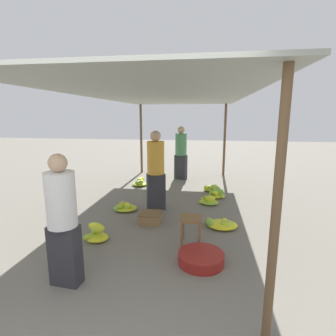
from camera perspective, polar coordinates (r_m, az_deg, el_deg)
The scene contains 17 objects.
canopy_post_front_right at distance 2.37m, azimuth 22.43°, elevation -9.51°, with size 0.08×0.08×2.39m, color brown.
canopy_post_back_left at distance 9.33m, azimuth -5.86°, elevation 6.29°, with size 0.08×0.08×2.39m, color brown.
canopy_post_back_right at distance 9.06m, azimuth 12.22°, elevation 5.94°, with size 0.08×0.08×2.39m, color brown.
canopy_tarp at distance 5.66m, azimuth -0.29°, elevation 15.46°, with size 3.29×7.25×0.04m, color #9EA399.
vendor_foreground at distance 3.33m, azimuth -22.00°, elevation -10.26°, with size 0.37×0.37×1.59m.
stool at distance 4.23m, azimuth 5.07°, elevation -11.73°, with size 0.34×0.34×0.44m.
basin_black at distance 3.84m, azimuth 7.21°, elevation -18.89°, with size 0.64×0.64×0.15m.
banana_pile_left_0 at distance 7.67m, azimuth -6.20°, elevation -3.22°, with size 0.43×0.59×0.24m.
banana_pile_left_1 at distance 4.55m, azimuth -15.37°, elevation -13.54°, with size 0.41×0.39×0.30m.
banana_pile_left_2 at distance 5.75m, azimuth -9.48°, elevation -8.46°, with size 0.50×0.44×0.21m.
banana_pile_right_0 at distance 4.99m, azimuth 11.43°, elevation -11.86°, with size 0.60×0.48×0.14m.
banana_pile_right_1 at distance 6.16m, azimuth 8.84°, elevation -7.01°, with size 0.48×0.40×0.20m.
banana_pile_right_2 at distance 6.64m, azimuth 10.58°, elevation -5.49°, with size 0.43×0.39×0.23m.
banana_pile_right_3 at distance 7.15m, azimuth 9.55°, elevation -4.41°, with size 0.46×0.42×0.20m.
crate_near at distance 5.08m, azimuth -3.87°, elevation -10.73°, with size 0.40×0.40×0.20m.
shopper_walking_mid at distance 8.32m, azimuth 2.83°, elevation 3.48°, with size 0.45×0.45×1.68m.
shopper_walking_far at distance 5.56m, azimuth -2.67°, elevation -0.31°, with size 0.48×0.48×1.70m.
Camera 1 is at (0.86, -1.85, 2.00)m, focal length 28.00 mm.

